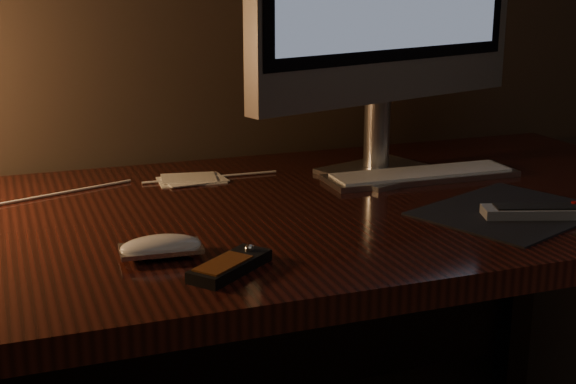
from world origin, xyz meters
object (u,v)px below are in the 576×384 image
object	(u,v)px
mouse	(161,250)
tv_remote	(541,212)
keyboard	(421,175)
media_remote	(230,265)
desk	(258,266)

from	to	relation	value
mouse	tv_remote	bearing A→B (deg)	1.00
keyboard	tv_remote	distance (m)	0.29
mouse	media_remote	xyz separation A→B (m)	(0.07, -0.09, -0.00)
keyboard	media_remote	xyz separation A→B (m)	(-0.47, -0.34, 0.00)
mouse	tv_remote	world-z (taller)	tv_remote
desk	keyboard	size ratio (longest dim) A/B	4.33
desk	tv_remote	bearing A→B (deg)	-35.66
keyboard	mouse	world-z (taller)	mouse
mouse	tv_remote	distance (m)	0.60
desk	mouse	distance (m)	0.35
desk	keyboard	xyz separation A→B (m)	(0.33, 0.01, 0.14)
mouse	tv_remote	xyz separation A→B (m)	(0.60, -0.03, -0.00)
media_remote	tv_remote	world-z (taller)	same
keyboard	desk	bearing A→B (deg)	-176.36
keyboard	mouse	size ratio (longest dim) A/B	3.32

